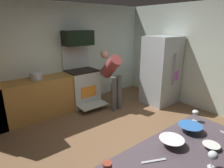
# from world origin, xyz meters

# --- Properties ---
(ground_plane) EXTENTS (5.20, 4.80, 0.02)m
(ground_plane) POSITION_xyz_m (0.00, 0.00, -0.01)
(ground_plane) COLOR brown
(wall_back) EXTENTS (5.20, 0.12, 2.60)m
(wall_back) POSITION_xyz_m (0.00, 2.34, 1.30)
(wall_back) COLOR silver
(wall_back) RESTS_ON ground
(wall_right) EXTENTS (0.12, 4.80, 2.60)m
(wall_right) POSITION_xyz_m (2.54, 0.00, 1.30)
(wall_right) COLOR silver
(wall_right) RESTS_ON ground
(lower_cabinet_run) EXTENTS (2.40, 0.60, 0.90)m
(lower_cabinet_run) POSITION_xyz_m (-0.90, 1.98, 0.45)
(lower_cabinet_run) COLOR #A77533
(lower_cabinet_run) RESTS_ON ground
(oven_range) EXTENTS (0.76, 1.00, 1.57)m
(oven_range) POSITION_xyz_m (0.28, 1.97, 0.51)
(oven_range) COLOR #B7C2B9
(oven_range) RESTS_ON ground
(microwave) EXTENTS (0.74, 0.38, 0.37)m
(microwave) POSITION_xyz_m (0.28, 2.06, 1.75)
(microwave) COLOR black
(microwave) RESTS_ON oven_range
(refrigerator) EXTENTS (0.86, 0.75, 1.79)m
(refrigerator) POSITION_xyz_m (2.03, 0.78, 0.90)
(refrigerator) COLOR #AFB9BE
(refrigerator) RESTS_ON ground
(person_cook) EXTENTS (0.31, 0.69, 1.45)m
(person_cook) POSITION_xyz_m (0.78, 1.31, 0.87)
(person_cook) COLOR #505050
(person_cook) RESTS_ON ground
(mixing_bowl_large) EXTENTS (0.17, 0.17, 0.04)m
(mixing_bowl_large) POSITION_xyz_m (-0.27, -1.60, 0.92)
(mixing_bowl_large) COLOR white
(mixing_bowl_large) RESTS_ON counter_island
(mixing_bowl_small) EXTENTS (0.25, 0.25, 0.08)m
(mixing_bowl_small) POSITION_xyz_m (-0.54, -1.33, 0.94)
(mixing_bowl_small) COLOR white
(mixing_bowl_small) RESTS_ON counter_island
(mixing_bowl_prep) EXTENTS (0.27, 0.27, 0.08)m
(mixing_bowl_prep) POSITION_xyz_m (-0.15, -1.30, 0.94)
(mixing_bowl_prep) COLOR #2D68B9
(mixing_bowl_prep) RESTS_ON counter_island
(wine_glass_near) EXTENTS (0.08, 0.08, 0.16)m
(wine_glass_near) POSITION_xyz_m (-0.54, -1.73, 1.02)
(wine_glass_near) COLOR silver
(wine_glass_near) RESTS_ON counter_island
(wine_glass_mid) EXTENTS (0.08, 0.08, 0.15)m
(wine_glass_mid) POSITION_xyz_m (0.12, -1.21, 1.02)
(wine_glass_mid) COLOR silver
(wine_glass_mid) RESTS_ON counter_island
(mug_coffee) EXTENTS (0.08, 0.08, 0.09)m
(mug_coffee) POSITION_xyz_m (-1.28, -1.22, 0.95)
(mug_coffee) COLOR #9B3A28
(mug_coffee) RESTS_ON counter_island
(knife_paring) EXTENTS (0.22, 0.12, 0.01)m
(knife_paring) POSITION_xyz_m (-0.87, -1.38, 0.90)
(knife_paring) COLOR #B7BABF
(knife_paring) RESTS_ON counter_island
(stock_pot) EXTENTS (0.26, 0.26, 0.17)m
(stock_pot) POSITION_xyz_m (-0.86, 1.98, 0.99)
(stock_pot) COLOR #B5BDC4
(stock_pot) RESTS_ON lower_cabinet_run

